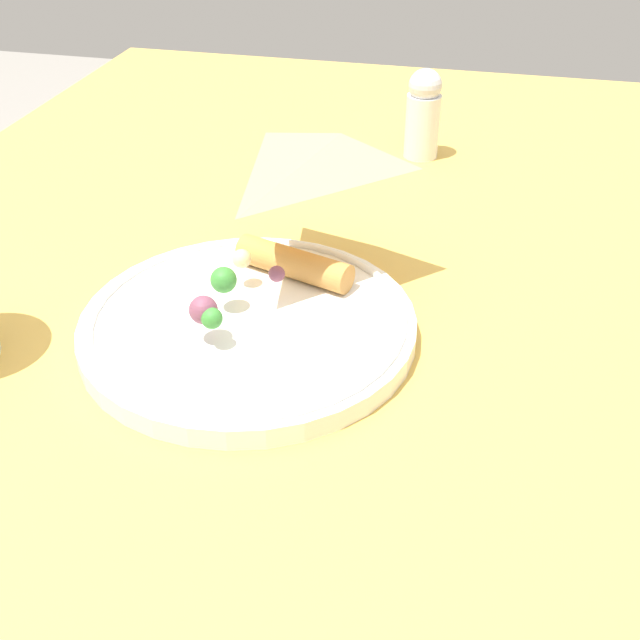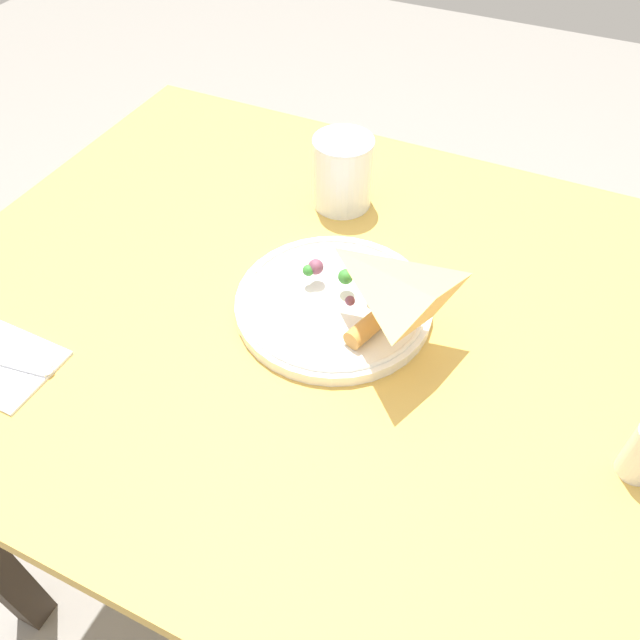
% 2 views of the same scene
% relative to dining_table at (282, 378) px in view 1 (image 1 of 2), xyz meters
% --- Properties ---
extents(dining_table, '(1.24, 0.83, 0.77)m').
position_rel_dining_table_xyz_m(dining_table, '(0.00, 0.00, 0.00)').
color(dining_table, gold).
rests_on(dining_table, ground_plane).
extents(plate_pizza, '(0.25, 0.25, 0.05)m').
position_rel_dining_table_xyz_m(plate_pizza, '(-0.08, 0.00, 0.12)').
color(plate_pizza, white).
rests_on(plate_pizza, dining_table).
extents(salt_shaker, '(0.04, 0.04, 0.10)m').
position_rel_dining_table_xyz_m(salt_shaker, '(0.29, -0.08, 0.15)').
color(salt_shaker, silver).
rests_on(salt_shaker, dining_table).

